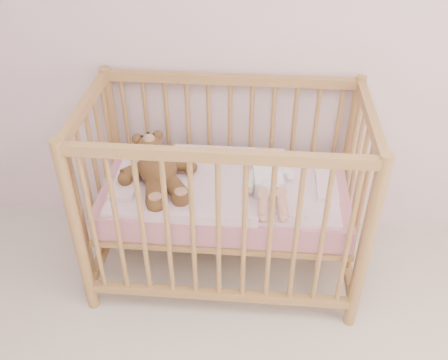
# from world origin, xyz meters

# --- Properties ---
(wall_back) EXTENTS (4.00, 0.02, 2.70)m
(wall_back) POSITION_xyz_m (0.00, 2.00, 1.35)
(wall_back) COLOR silver
(wall_back) RESTS_ON floor
(crib) EXTENTS (1.36, 0.76, 1.00)m
(crib) POSITION_xyz_m (-0.32, 1.60, 0.50)
(crib) COLOR #B5844C
(crib) RESTS_ON floor
(mattress) EXTENTS (1.22, 0.62, 0.13)m
(mattress) POSITION_xyz_m (-0.32, 1.60, 0.49)
(mattress) COLOR #C47A8C
(mattress) RESTS_ON crib
(blanket) EXTENTS (1.10, 0.58, 0.06)m
(blanket) POSITION_xyz_m (-0.32, 1.60, 0.56)
(blanket) COLOR pink
(blanket) RESTS_ON mattress
(baby) EXTENTS (0.31, 0.56, 0.13)m
(baby) POSITION_xyz_m (-0.10, 1.58, 0.64)
(baby) COLOR white
(baby) RESTS_ON blanket
(teddy_bear) EXTENTS (0.60, 0.70, 0.16)m
(teddy_bear) POSITION_xyz_m (-0.64, 1.58, 0.65)
(teddy_bear) COLOR brown
(teddy_bear) RESTS_ON blanket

